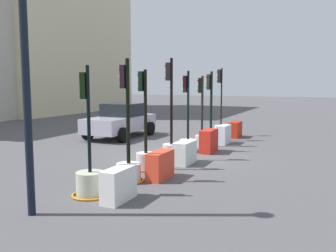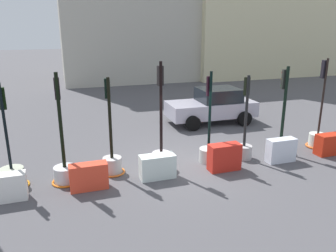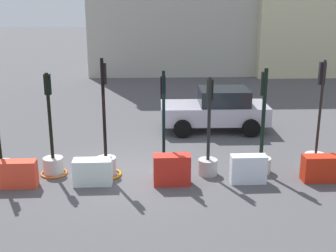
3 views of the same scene
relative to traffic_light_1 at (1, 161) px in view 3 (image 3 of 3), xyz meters
name	(u,v)px [view 3 (image 3 of 3)]	position (x,y,z in m)	size (l,w,h in m)	color
ground_plane	(135,172)	(3.94, 0.28, -0.53)	(120.00, 120.00, 0.00)	#4E4D51
traffic_light_1	(1,161)	(0.00, 0.00, 0.00)	(0.85, 0.85, 3.38)	silver
traffic_light_2	(53,157)	(1.47, 0.25, 0.02)	(0.82, 0.82, 3.13)	beige
traffic_light_3	(106,157)	(3.09, 0.09, 0.05)	(0.92, 0.92, 3.57)	silver
traffic_light_4	(164,156)	(4.83, 0.16, 0.03)	(0.64, 0.64, 3.18)	beige
traffic_light_5	(208,155)	(6.17, 0.05, 0.09)	(0.59, 0.59, 3.00)	#AFAAA9
traffic_light_6	(261,151)	(7.82, 0.19, 0.16)	(0.63, 0.63, 3.23)	beige
traffic_light_7	(316,154)	(9.53, 0.21, 0.00)	(0.83, 0.83, 3.46)	silver
construction_barrier_1	(17,174)	(0.65, -0.66, -0.14)	(1.10, 0.43, 0.79)	#E84129
construction_barrier_2	(93,172)	(2.76, -0.56, -0.15)	(1.11, 0.49, 0.76)	silver
construction_barrier_3	(172,170)	(5.04, -0.65, -0.08)	(1.06, 0.47, 0.89)	red
construction_barrier_4	(248,169)	(7.26, -0.61, -0.11)	(1.04, 0.41, 0.83)	silver
construction_barrier_5	(321,168)	(9.41, -0.58, -0.14)	(1.07, 0.48, 0.78)	red
car_silver_hatchback	(216,109)	(7.08, 4.65, 0.31)	(4.25, 2.26, 1.69)	#ADA8B9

